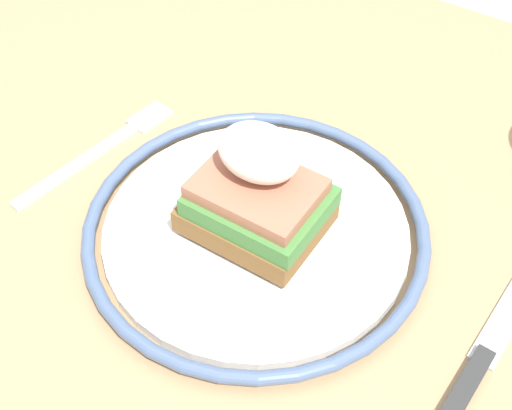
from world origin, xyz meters
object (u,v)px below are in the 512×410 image
at_px(knife, 478,366).
at_px(fork, 103,148).
at_px(sandwich, 257,193).
at_px(plate, 256,230).

bearing_deg(knife, fork, 176.01).
xyz_separation_m(fork, knife, (0.34, -0.02, 0.00)).
distance_m(fork, knife, 0.34).
distance_m(sandwich, fork, 0.16).
xyz_separation_m(sandwich, fork, (-0.16, 0.01, -0.04)).
height_order(fork, knife, knife).
distance_m(plate, knife, 0.18).
xyz_separation_m(plate, sandwich, (0.00, 0.00, 0.04)).
bearing_deg(plate, fork, 176.75).
bearing_deg(sandwich, plate, -106.46).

